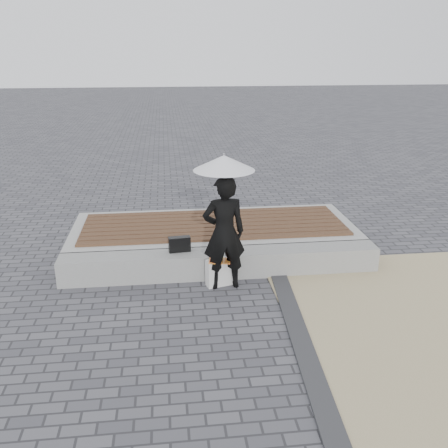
{
  "coord_description": "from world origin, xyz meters",
  "views": [
    {
      "loc": [
        -0.81,
        -5.6,
        3.44
      ],
      "look_at": [
        -0.01,
        1.18,
        1.0
      ],
      "focal_mm": 40.27,
      "sensor_mm": 36.0,
      "label": 1
    }
  ],
  "objects_px": {
    "seating_ledge": "(221,263)",
    "parasol": "(224,163)",
    "woman": "(224,233)",
    "canvas_tote": "(219,272)",
    "handbag": "(179,244)"
  },
  "relations": [
    {
      "from": "woman",
      "to": "parasol",
      "type": "xyz_separation_m",
      "value": [
        0.0,
        0.0,
        1.04
      ]
    },
    {
      "from": "woman",
      "to": "canvas_tote",
      "type": "distance_m",
      "value": 0.66
    },
    {
      "from": "parasol",
      "to": "seating_ledge",
      "type": "bearing_deg",
      "value": 88.78
    },
    {
      "from": "seating_ledge",
      "to": "parasol",
      "type": "distance_m",
      "value": 1.75
    },
    {
      "from": "seating_ledge",
      "to": "parasol",
      "type": "relative_size",
      "value": 4.52
    },
    {
      "from": "seating_ledge",
      "to": "handbag",
      "type": "xyz_separation_m",
      "value": [
        -0.65,
        0.07,
        0.32
      ]
    },
    {
      "from": "canvas_tote",
      "to": "seating_ledge",
      "type": "bearing_deg",
      "value": 62.41
    },
    {
      "from": "parasol",
      "to": "canvas_tote",
      "type": "distance_m",
      "value": 1.7
    },
    {
      "from": "handbag",
      "to": "parasol",
      "type": "bearing_deg",
      "value": -44.12
    },
    {
      "from": "canvas_tote",
      "to": "handbag",
      "type": "bearing_deg",
      "value": 127.35
    },
    {
      "from": "seating_ledge",
      "to": "woman",
      "type": "relative_size",
      "value": 2.9
    },
    {
      "from": "canvas_tote",
      "to": "woman",
      "type": "bearing_deg",
      "value": -57.52
    },
    {
      "from": "parasol",
      "to": "handbag",
      "type": "height_order",
      "value": "parasol"
    },
    {
      "from": "parasol",
      "to": "handbag",
      "type": "distance_m",
      "value": 1.6
    },
    {
      "from": "handbag",
      "to": "canvas_tote",
      "type": "height_order",
      "value": "handbag"
    }
  ]
}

